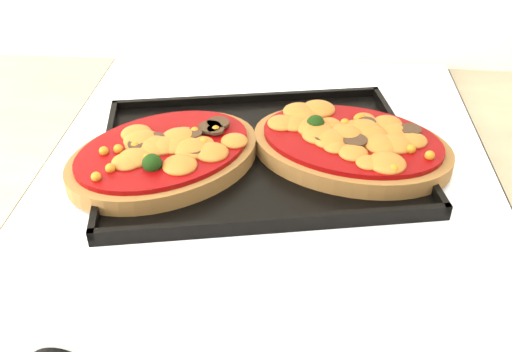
# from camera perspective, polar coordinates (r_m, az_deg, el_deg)

# --- Properties ---
(baking_tray) EXTENTS (0.45, 0.37, 0.02)m
(baking_tray) POSITION_cam_1_polar(r_m,az_deg,el_deg) (0.75, 0.30, 2.35)
(baking_tray) COLOR black
(baking_tray) RESTS_ON stove
(pizza_left) EXTENTS (0.31, 0.30, 0.04)m
(pizza_left) POSITION_cam_1_polar(r_m,az_deg,el_deg) (0.73, -9.18, 2.25)
(pizza_left) COLOR brown
(pizza_left) RESTS_ON baking_tray
(pizza_right) EXTENTS (0.30, 0.24, 0.04)m
(pizza_right) POSITION_cam_1_polar(r_m,az_deg,el_deg) (0.75, 9.49, 3.21)
(pizza_right) COLOR brown
(pizza_right) RESTS_ON baking_tray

